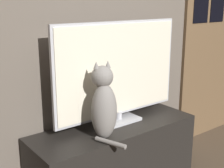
# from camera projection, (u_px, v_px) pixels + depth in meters

# --- Properties ---
(wall_back) EXTENTS (4.80, 0.05, 2.60)m
(wall_back) POSITION_uv_depth(u_px,v_px,m) (92.00, 1.00, 2.11)
(wall_back) COLOR #60564C
(wall_back) RESTS_ON ground_plane
(tv_stand) EXTENTS (1.19, 0.41, 0.47)m
(tv_stand) POSITION_uv_depth(u_px,v_px,m) (115.00, 157.00, 2.19)
(tv_stand) COLOR black
(tv_stand) RESTS_ON ground_plane
(tv) EXTENTS (1.00, 0.17, 0.70)m
(tv) POSITION_uv_depth(u_px,v_px,m) (119.00, 72.00, 2.12)
(tv) COLOR #B7B7BC
(tv) RESTS_ON tv_stand
(cat) EXTENTS (0.19, 0.31, 0.48)m
(cat) POSITION_uv_depth(u_px,v_px,m) (104.00, 104.00, 1.89)
(cat) COLOR gray
(cat) RESTS_ON tv_stand
(door) EXTENTS (0.84, 0.04, 2.05)m
(door) POSITION_uv_depth(u_px,v_px,m) (214.00, 28.00, 2.94)
(door) COLOR brown
(door) RESTS_ON ground_plane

